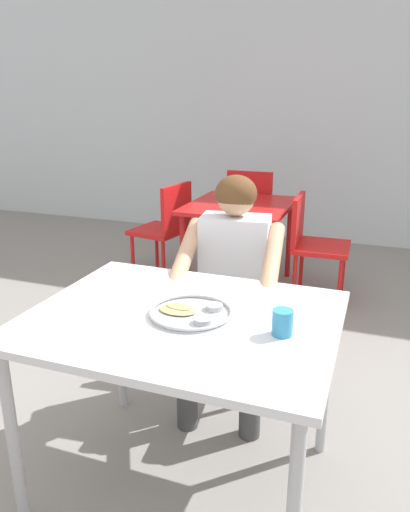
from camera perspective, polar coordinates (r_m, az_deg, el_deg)
The scene contains 11 objects.
ground_plane at distance 2.24m, azimuth -3.86°, elevation -25.44°, with size 12.00×12.00×0.05m, color gray.
back_wall at distance 5.42m, azimuth 13.69°, elevation 19.64°, with size 12.00×0.12×3.40m, color silver.
table_foreground at distance 1.83m, azimuth -2.63°, elevation -9.03°, with size 1.12×0.89×0.76m.
thali_tray at distance 1.79m, azimuth -1.62°, elevation -6.59°, with size 0.31×0.31×0.03m.
drinking_cup at distance 1.66m, azimuth 9.09°, elevation -7.58°, with size 0.07×0.07×0.09m.
chair_foreground at distance 2.68m, azimuth 4.00°, elevation -4.75°, with size 0.44×0.48×0.83m.
diner_foreground at distance 2.40m, azimuth 3.12°, elevation -1.98°, with size 0.54×0.59×1.16m.
table_background_red at distance 3.91m, azimuth 4.10°, elevation 4.92°, with size 0.79×0.90×0.71m.
chair_red_left at distance 4.15m, azimuth -4.52°, elevation 3.74°, with size 0.47×0.50×0.83m.
chair_red_right at distance 3.80m, azimuth 12.40°, elevation 1.91°, with size 0.42×0.45×0.81m.
chair_red_far at distance 4.51m, azimuth 5.52°, elevation 5.32°, with size 0.44×0.44×0.90m.
Camera 1 is at (0.68, -1.47, 1.52)m, focal length 34.14 mm.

